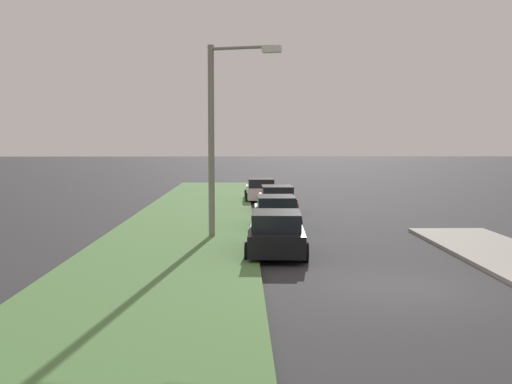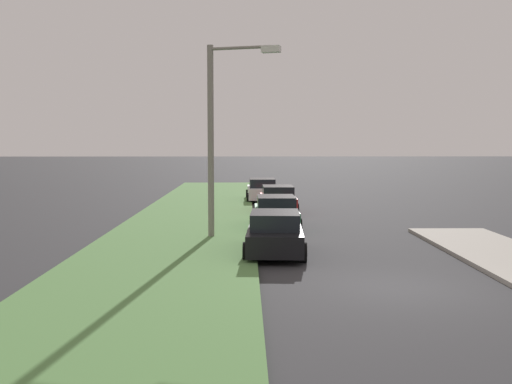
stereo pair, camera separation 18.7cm
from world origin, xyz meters
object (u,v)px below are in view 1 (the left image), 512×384
Objects in this scene: parked_car_green at (276,213)px; parked_car_red at (277,200)px; parked_car_white at (261,190)px; streetlight at (220,127)px; parked_car_black at (276,234)px.

parked_car_red is at bearing -3.72° from parked_car_green.
parked_car_red is 6.57m from parked_car_white.
parked_car_red is 10.02m from streetlight.
streetlight reaches higher than parked_car_green.
parked_car_white is at bearing 5.42° from parked_car_red.
parked_car_green is at bearing -0.20° from parked_car_black.
parked_car_green is 0.57× the size of streetlight.
parked_car_white is (6.53, 0.68, 0.00)m from parked_car_red.
parked_car_green and parked_car_white have the same top height.
parked_car_red is at bearing -0.50° from parked_car_black.
parked_car_red is 0.58× the size of streetlight.
parked_car_black is at bearing 178.87° from parked_car_white.
parked_car_green is at bearing -40.43° from streetlight.
parked_car_black is 6.00m from parked_car_green.
parked_car_black is 12.20m from parked_car_red.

